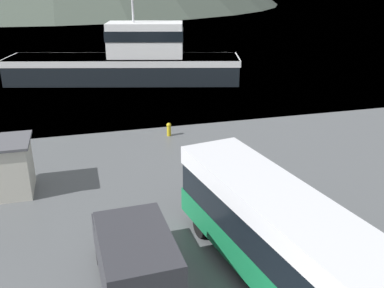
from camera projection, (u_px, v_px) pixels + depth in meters
name	position (u px, v px, depth m)	size (l,w,h in m)	color
water_surface	(88.00, 6.00, 136.89)	(240.00, 240.00, 0.00)	slate
tour_bus	(282.00, 238.00, 13.80)	(4.27, 10.91, 3.32)	#146B3D
delivery_van	(134.00, 259.00, 13.69)	(2.39, 5.30, 2.48)	#2D2D33
fishing_boat	(129.00, 61.00, 41.04)	(22.60, 10.15, 11.83)	black
dock_kiosk	(1.00, 168.00, 20.06)	(2.93, 2.53, 2.65)	beige
mooring_bollard	(169.00, 129.00, 27.63)	(0.31, 0.31, 0.88)	#B29919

